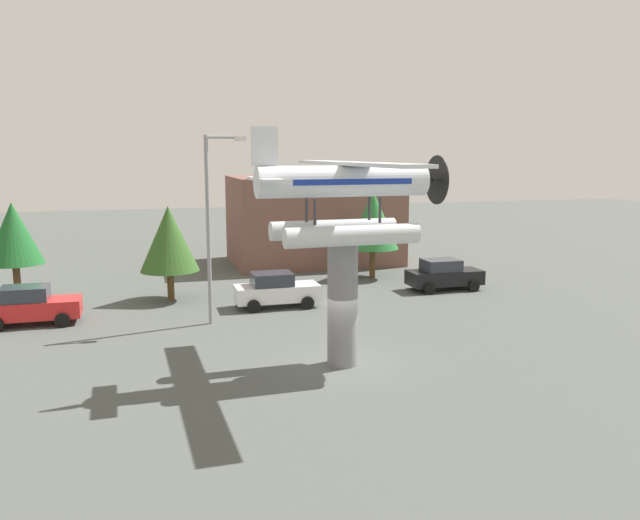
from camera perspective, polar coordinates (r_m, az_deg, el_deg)
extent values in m
plane|color=#4C514C|center=(23.93, 1.97, -9.21)|extent=(140.00, 140.00, 0.00)
cylinder|color=slate|center=(23.30, 2.00, -3.92)|extent=(1.10, 1.10, 4.53)
cylinder|color=silver|center=(21.91, 2.92, 2.17)|extent=(4.82, 0.86, 0.70)
cylinder|color=#333338|center=(22.73, 5.34, 4.43)|extent=(0.10, 0.10, 0.90)
cylinder|color=#333338|center=(21.91, -0.47, 4.29)|extent=(0.10, 0.10, 0.90)
cylinder|color=silver|center=(23.78, 1.23, 2.76)|extent=(4.82, 0.86, 0.70)
cylinder|color=#333338|center=(23.65, 4.39, 4.64)|extent=(0.10, 0.10, 0.90)
cylinder|color=#333338|center=(22.86, -1.21, 4.50)|extent=(0.10, 0.10, 0.90)
cylinder|color=silver|center=(22.69, 2.07, 6.99)|extent=(6.23, 1.31, 1.10)
cube|color=#193399|center=(22.76, 2.55, 7.00)|extent=(4.38, 1.28, 0.20)
cone|color=#262628|center=(23.98, 9.46, 7.01)|extent=(0.73, 0.90, 0.88)
cylinder|color=black|center=(24.16, 10.31, 7.00)|extent=(0.10, 1.80, 1.80)
cube|color=silver|center=(22.81, 3.04, 8.53)|extent=(1.44, 10.43, 0.12)
cube|color=silver|center=(21.90, -4.90, 7.14)|extent=(0.79, 2.82, 0.10)
cube|color=silver|center=(21.89, -4.94, 10.01)|extent=(0.90, 0.15, 1.30)
cube|color=red|center=(31.84, -24.18, -3.97)|extent=(4.20, 1.70, 0.80)
cube|color=#2D333D|center=(31.73, -24.71, -2.72)|extent=(2.00, 1.56, 0.64)
cylinder|color=black|center=(30.88, -21.88, -4.98)|extent=(0.64, 0.22, 0.64)
cylinder|color=black|center=(32.62, -21.56, -4.21)|extent=(0.64, 0.22, 0.64)
cylinder|color=black|center=(33.02, -26.23, -4.37)|extent=(0.64, 0.22, 0.64)
cube|color=white|center=(32.40, -3.83, -2.92)|extent=(4.20, 1.70, 0.80)
cube|color=#2D333D|center=(32.21, -4.28, -1.69)|extent=(2.00, 1.56, 0.64)
cylinder|color=black|center=(31.94, -1.11, -3.82)|extent=(0.64, 0.22, 0.64)
cylinder|color=black|center=(33.64, -1.88, -3.13)|extent=(0.64, 0.22, 0.64)
cylinder|color=black|center=(31.39, -5.89, -4.10)|extent=(0.64, 0.22, 0.64)
cylinder|color=black|center=(33.12, -6.43, -3.39)|extent=(0.64, 0.22, 0.64)
cube|color=black|center=(37.00, 10.99, -1.51)|extent=(4.20, 1.70, 0.80)
cube|color=#2D333D|center=(36.76, 10.67, -0.43)|extent=(2.00, 1.56, 0.64)
cylinder|color=black|center=(36.92, 13.47, -2.26)|extent=(0.64, 0.22, 0.64)
cylinder|color=black|center=(38.47, 12.17, -1.74)|extent=(0.64, 0.22, 0.64)
cylinder|color=black|center=(35.70, 9.67, -2.53)|extent=(0.64, 0.22, 0.64)
cylinder|color=black|center=(37.30, 8.49, -1.98)|extent=(0.64, 0.22, 0.64)
cylinder|color=gray|center=(29.00, -9.87, 2.51)|extent=(0.18, 0.18, 8.44)
cylinder|color=gray|center=(28.89, -8.50, 10.71)|extent=(1.60, 0.12, 0.12)
cube|color=silver|center=(28.99, -7.10, 10.64)|extent=(0.50, 0.28, 0.20)
cube|color=brown|center=(45.38, -0.63, 3.61)|extent=(11.26, 7.67, 6.03)
cylinder|color=brown|center=(36.57, -25.25, -1.90)|extent=(0.36, 0.36, 2.05)
cone|color=#1E6028|center=(36.18, -25.54, 2.15)|extent=(2.85, 2.85, 3.16)
cylinder|color=brown|center=(34.72, -13.09, -2.20)|extent=(0.36, 0.36, 1.57)
cone|color=#335B23|center=(34.31, -13.24, 1.86)|extent=(3.06, 3.06, 3.40)
cylinder|color=brown|center=(40.01, 4.67, -0.26)|extent=(0.36, 0.36, 1.83)
cone|color=#287033|center=(39.64, 4.73, 3.55)|extent=(3.17, 3.17, 3.52)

